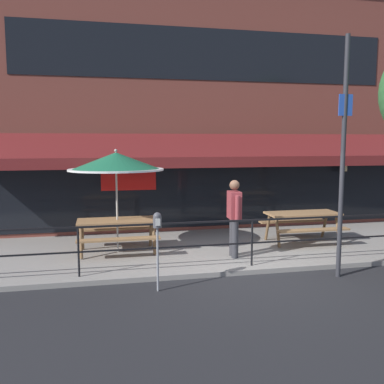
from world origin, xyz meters
TOP-DOWN VIEW (x-y plane):
  - ground_plane at (0.00, 0.00)m, footprint 120.00×120.00m
  - patio_deck at (0.00, 2.00)m, footprint 15.00×4.00m
  - restaurant_building at (0.00, 4.22)m, footprint 15.00×1.60m
  - patio_railing at (0.00, 0.30)m, footprint 13.84×0.04m
  - picnic_table_left at (-2.66, 1.93)m, footprint 1.80×1.42m
  - picnic_table_centre at (1.94, 1.93)m, footprint 1.80×1.42m
  - patio_umbrella_left at (-2.66, 1.96)m, footprint 2.14×2.14m
  - pedestrian_walking at (-0.16, 1.02)m, footprint 0.26×0.62m
  - parking_meter_near at (-2.06, -0.52)m, footprint 0.15×0.16m
  - street_sign_pole at (1.52, -0.45)m, footprint 0.28×0.09m

SIDE VIEW (x-z plane):
  - ground_plane at x=0.00m, z-range 0.00..0.00m
  - patio_deck at x=0.00m, z-range 0.00..0.10m
  - picnic_table_left at x=-2.66m, z-range 0.33..1.08m
  - picnic_table_centre at x=1.94m, z-range 0.33..1.08m
  - patio_railing at x=0.00m, z-range 0.32..1.28m
  - pedestrian_walking at x=-0.16m, z-range 0.20..1.91m
  - parking_meter_near at x=-2.06m, z-range 0.44..1.86m
  - patio_umbrella_left at x=-2.66m, z-range 0.99..3.37m
  - street_sign_pole at x=1.52m, z-range 0.06..4.68m
  - restaurant_building at x=0.00m, z-range -0.02..7.16m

